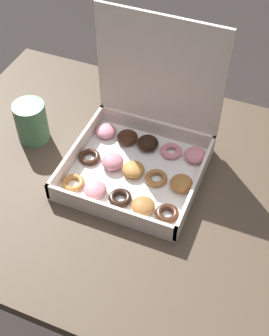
# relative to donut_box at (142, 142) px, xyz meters

# --- Properties ---
(ground_plane) EXTENTS (8.00, 8.00, 0.00)m
(ground_plane) POSITION_rel_donut_box_xyz_m (0.03, -0.06, -0.78)
(ground_plane) COLOR #2D2826
(dining_table) EXTENTS (1.06, 0.74, 0.71)m
(dining_table) POSITION_rel_donut_box_xyz_m (0.03, -0.06, -0.17)
(dining_table) COLOR #4C3D2D
(dining_table) RESTS_ON ground_plane
(donut_box) EXTENTS (0.30, 0.29, 0.33)m
(donut_box) POSITION_rel_donut_box_xyz_m (0.00, 0.00, 0.00)
(donut_box) COLOR white
(donut_box) RESTS_ON dining_table
(coffee_mug) EXTENTS (0.08, 0.08, 0.10)m
(coffee_mug) POSITION_rel_donut_box_xyz_m (-0.28, -0.02, -0.01)
(coffee_mug) COLOR #4C8456
(coffee_mug) RESTS_ON dining_table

